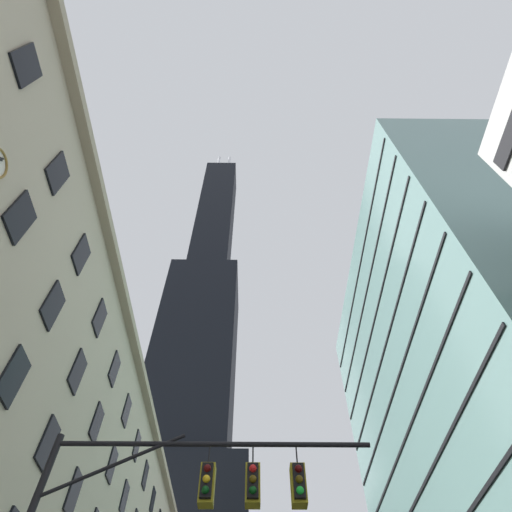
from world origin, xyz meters
name	(u,v)px	position (x,y,z in m)	size (l,w,h in m)	color
dark_skyscraper	(189,406)	(-16.16, 82.05, 61.33)	(28.64, 28.64, 203.94)	black
glass_office_midrise	(493,413)	(18.68, 24.90, 22.03)	(15.47, 33.88, 44.07)	gray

